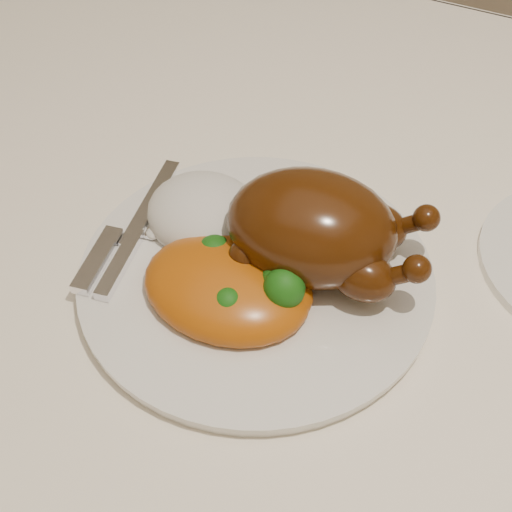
% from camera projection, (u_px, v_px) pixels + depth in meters
% --- Properties ---
extents(dining_table, '(1.60, 0.90, 0.76)m').
position_uv_depth(dining_table, '(376.00, 342.00, 0.72)').
color(dining_table, brown).
rests_on(dining_table, floor).
extents(tablecloth, '(1.73, 1.03, 0.18)m').
position_uv_depth(tablecloth, '(386.00, 296.00, 0.66)').
color(tablecloth, white).
rests_on(tablecloth, dining_table).
extents(dinner_plate, '(0.35, 0.35, 0.01)m').
position_uv_depth(dinner_plate, '(256.00, 276.00, 0.63)').
color(dinner_plate, white).
rests_on(dinner_plate, tablecloth).
extents(roast_chicken, '(0.19, 0.14, 0.09)m').
position_uv_depth(roast_chicken, '(316.00, 229.00, 0.60)').
color(roast_chicken, '#462307').
rests_on(roast_chicken, dinner_plate).
extents(rice_mound, '(0.13, 0.12, 0.06)m').
position_uv_depth(rice_mound, '(205.00, 215.00, 0.66)').
color(rice_mound, white).
rests_on(rice_mound, dinner_plate).
extents(mac_and_cheese, '(0.15, 0.12, 0.06)m').
position_uv_depth(mac_and_cheese, '(234.00, 287.00, 0.60)').
color(mac_and_cheese, '#BB4D0C').
rests_on(mac_and_cheese, dinner_plate).
extents(cutlery, '(0.05, 0.19, 0.01)m').
position_uv_depth(cutlery, '(125.00, 242.00, 0.64)').
color(cutlery, silver).
rests_on(cutlery, dinner_plate).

